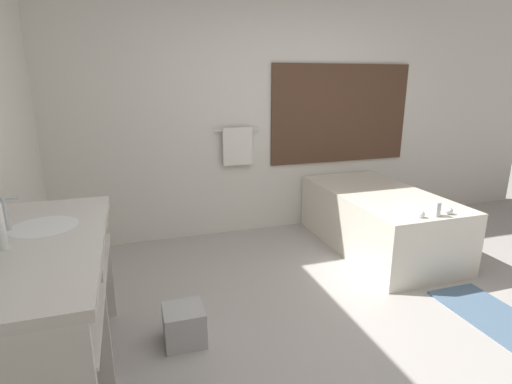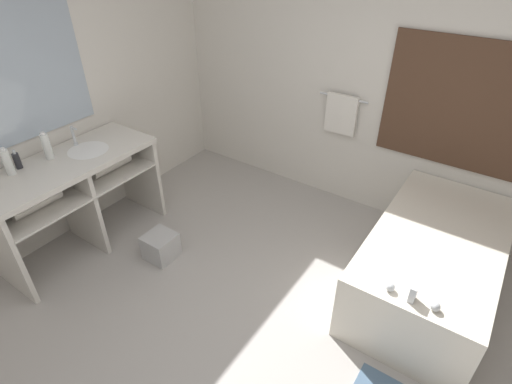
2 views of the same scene
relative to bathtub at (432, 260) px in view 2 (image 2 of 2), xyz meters
name	(u,v)px [view 2 (image 2 of 2)]	position (x,y,z in m)	size (l,w,h in m)	color
ground_plane	(239,348)	(-0.94, -1.33, -0.32)	(16.00, 16.00, 0.00)	#A8A39E
wall_back_with_blinds	(383,82)	(-0.91, 0.90, 1.02)	(7.40, 0.13, 2.70)	silver
wall_left_with_mirror	(10,105)	(-3.17, -1.33, 1.03)	(0.08, 7.40, 2.70)	silver
vanity_counter	(76,184)	(-2.82, -1.18, 0.33)	(0.63, 1.47, 0.90)	silver
sink_faucet	(74,136)	(-2.99, -0.98, 0.67)	(0.09, 0.04, 0.18)	silver
bathtub	(432,260)	(0.00, 0.00, 0.00)	(0.91, 1.72, 0.71)	silver
water_bottle_1	(7,162)	(-2.98, -1.58, 0.69)	(0.07, 0.07, 0.23)	silver
water_bottle_2	(47,146)	(-2.96, -1.25, 0.69)	(0.07, 0.07, 0.24)	silver
soap_dispenser	(17,161)	(-3.02, -1.49, 0.65)	(0.05, 0.05, 0.16)	#28282D
waste_bin	(161,246)	(-2.10, -0.95, -0.20)	(0.26, 0.26, 0.24)	#B2B2B2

